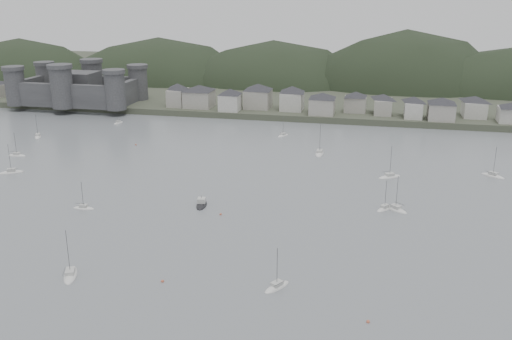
# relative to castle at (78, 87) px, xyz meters

# --- Properties ---
(ground) EXTENTS (900.00, 900.00, 0.00)m
(ground) POSITION_rel_castle_xyz_m (120.00, -179.80, -10.96)
(ground) COLOR slate
(ground) RESTS_ON ground
(far_shore_land) EXTENTS (900.00, 250.00, 3.00)m
(far_shore_land) POSITION_rel_castle_xyz_m (120.00, 115.20, -9.46)
(far_shore_land) COLOR #383D2D
(far_shore_land) RESTS_ON ground
(forested_ridge) EXTENTS (851.55, 103.94, 102.57)m
(forested_ridge) POSITION_rel_castle_xyz_m (124.83, 89.60, -22.25)
(forested_ridge) COLOR black
(forested_ridge) RESTS_ON ground
(castle) EXTENTS (66.00, 43.00, 20.00)m
(castle) POSITION_rel_castle_xyz_m (0.00, 0.00, 0.00)
(castle) COLOR #38393B
(castle) RESTS_ON far_shore_land
(waterfront_town) EXTENTS (451.48, 28.46, 12.92)m
(waterfront_town) POSITION_rel_castle_xyz_m (170.59, 3.54, -2.30)
(waterfront_town) COLOR gray
(waterfront_town) RESTS_ON far_shore_land
(sailboat_lead) EXTENTS (3.12, 9.46, 12.88)m
(sailboat_lead) POSITION_rel_castle_xyz_m (135.48, -61.51, -10.79)
(sailboat_lead) COLOR silver
(sailboat_lead) RESTS_ON ground
(moored_fleet) EXTENTS (268.84, 176.80, 13.40)m
(moored_fleet) POSITION_rel_castle_xyz_m (119.74, -128.66, -10.79)
(moored_fleet) COLOR silver
(moored_fleet) RESTS_ON ground
(motor_launch_far) EXTENTS (4.18, 8.52, 3.95)m
(motor_launch_far) POSITION_rel_castle_xyz_m (107.74, -123.16, -10.68)
(motor_launch_far) COLOR black
(motor_launch_far) RESTS_ON ground
(mooring_buoys) EXTENTS (135.18, 110.29, 0.70)m
(mooring_buoys) POSITION_rel_castle_xyz_m (128.43, -132.10, -10.81)
(mooring_buoys) COLOR #BE5B3F
(mooring_buoys) RESTS_ON ground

